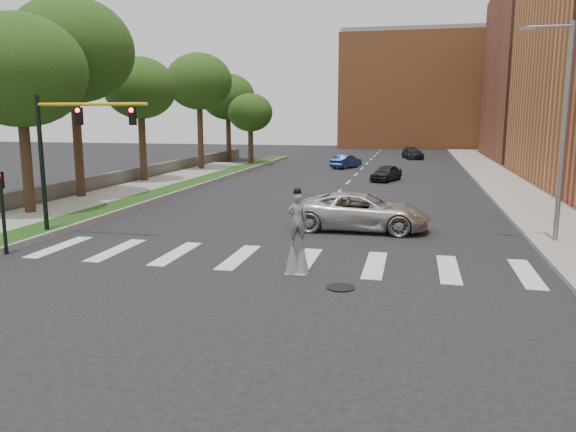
{
  "coord_description": "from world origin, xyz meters",
  "views": [
    {
      "loc": [
        5.08,
        -18.86,
        5.36
      ],
      "look_at": [
        0.66,
        0.89,
        1.7
      ],
      "focal_mm": 35.0,
      "sensor_mm": 36.0,
      "label": 1
    }
  ],
  "objects": [
    {
      "name": "car_far",
      "position": [
        4.92,
        52.1,
        0.7
      ],
      "size": [
        3.01,
        5.16,
        1.4
      ],
      "primitive_type": "imported",
      "rotation": [
        0.0,
        0.0,
        0.23
      ],
      "color": "black",
      "rests_on": "ground"
    },
    {
      "name": "manhole",
      "position": [
        3.0,
        -2.0,
        0.02
      ],
      "size": [
        0.9,
        0.9,
        0.04
      ],
      "primitive_type": "cylinder",
      "color": "black",
      "rests_on": "ground"
    },
    {
      "name": "car_mid",
      "position": [
        -1.63,
        38.06,
        0.68
      ],
      "size": [
        2.95,
        4.34,
        1.36
      ],
      "primitive_type": "imported",
      "rotation": [
        0.0,
        0.0,
        2.73
      ],
      "color": "navy",
      "rests_on": "ground"
    },
    {
      "name": "tree_1",
      "position": [
        -15.09,
        7.3,
        7.59
      ],
      "size": [
        6.88,
        6.88,
        10.55
      ],
      "color": "#342114",
      "rests_on": "ground"
    },
    {
      "name": "tree_3",
      "position": [
        -15.99,
        22.31,
        7.36
      ],
      "size": [
        5.62,
        5.62,
        9.8
      ],
      "color": "#342114",
      "rests_on": "ground"
    },
    {
      "name": "median_curb",
      "position": [
        -10.45,
        20.0,
        0.14
      ],
      "size": [
        0.2,
        60.0,
        0.28
      ],
      "primitive_type": "cube",
      "color": "gray",
      "rests_on": "ground"
    },
    {
      "name": "tree_6",
      "position": [
        -12.03,
        39.23,
        5.54
      ],
      "size": [
        4.73,
        4.73,
        7.6
      ],
      "color": "#342114",
      "rests_on": "ground"
    },
    {
      "name": "building_far",
      "position": [
        22.0,
        54.0,
        10.0
      ],
      "size": [
        16.0,
        22.0,
        20.0
      ],
      "primitive_type": "cube",
      "color": "brown",
      "rests_on": "ground"
    },
    {
      "name": "building_backdrop",
      "position": [
        6.0,
        78.0,
        9.0
      ],
      "size": [
        26.0,
        14.0,
        18.0
      ],
      "primitive_type": "cube",
      "color": "#C16F3C",
      "rests_on": "ground"
    },
    {
      "name": "stone_wall",
      "position": [
        -17.0,
        22.0,
        0.55
      ],
      "size": [
        0.5,
        56.0,
        1.1
      ],
      "primitive_type": "cube",
      "color": "#504C45",
      "rests_on": "ground"
    },
    {
      "name": "ground_plane",
      "position": [
        0.0,
        0.0,
        0.0
      ],
      "size": [
        160.0,
        160.0,
        0.0
      ],
      "primitive_type": "plane",
      "color": "black",
      "rests_on": "ground"
    },
    {
      "name": "tree_4",
      "position": [
        -15.21,
        32.82,
        8.44
      ],
      "size": [
        6.29,
        6.29,
        11.16
      ],
      "color": "#342114",
      "rests_on": "ground"
    },
    {
      "name": "sidewalk_left",
      "position": [
        -14.5,
        10.0,
        0.09
      ],
      "size": [
        4.0,
        60.0,
        0.18
      ],
      "primitive_type": "cube",
      "color": "gray",
      "rests_on": "ground"
    },
    {
      "name": "grass_median",
      "position": [
        -11.5,
        20.0,
        0.12
      ],
      "size": [
        2.0,
        60.0,
        0.25
      ],
      "primitive_type": "cube",
      "color": "#183C11",
      "rests_on": "ground"
    },
    {
      "name": "streetlight",
      "position": [
        10.9,
        6.0,
        4.9
      ],
      "size": [
        2.05,
        0.2,
        9.0
      ],
      "color": "slate",
      "rests_on": "ground"
    },
    {
      "name": "stilt_performer",
      "position": [
        1.31,
        -0.61,
        1.18
      ],
      "size": [
        0.83,
        0.6,
        2.97
      ],
      "rotation": [
        0.0,
        0.0,
        3.4
      ],
      "color": "#342114",
      "rests_on": "ground"
    },
    {
      "name": "tree_2",
      "position": [
        -15.84,
        13.28,
        9.27
      ],
      "size": [
        7.63,
        7.63,
        12.55
      ],
      "color": "#342114",
      "rests_on": "ground"
    },
    {
      "name": "sidewalk_right",
      "position": [
        12.5,
        25.0,
        0.09
      ],
      "size": [
        5.0,
        90.0,
        0.18
      ],
      "primitive_type": "cube",
      "color": "gray",
      "rests_on": "ground"
    },
    {
      "name": "car_near",
      "position": [
        2.93,
        27.52,
        0.66
      ],
      "size": [
        2.77,
        4.18,
        1.32
      ],
      "primitive_type": "imported",
      "rotation": [
        0.0,
        0.0,
        -0.34
      ],
      "color": "black",
      "rests_on": "ground"
    },
    {
      "name": "traffic_signal",
      "position": [
        -9.78,
        3.0,
        4.15
      ],
      "size": [
        5.3,
        0.23,
        6.2
      ],
      "color": "black",
      "rests_on": "ground"
    },
    {
      "name": "tree_5",
      "position": [
        -16.11,
        43.99,
        7.36
      ],
      "size": [
        6.2,
        6.2,
        10.03
      ],
      "color": "#342114",
      "rests_on": "ground"
    },
    {
      "name": "suv_crossing",
      "position": [
        2.76,
        7.26,
        0.88
      ],
      "size": [
        6.38,
        2.98,
        1.77
      ],
      "primitive_type": "imported",
      "rotation": [
        0.0,
        0.0,
        1.56
      ],
      "color": "beige",
      "rests_on": "ground"
    },
    {
      "name": "secondary_signal",
      "position": [
        -10.3,
        -0.5,
        1.95
      ],
      "size": [
        0.25,
        0.21,
        3.23
      ],
      "color": "black",
      "rests_on": "ground"
    }
  ]
}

